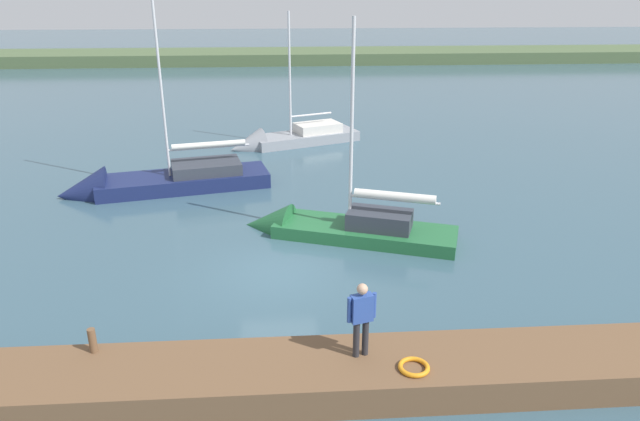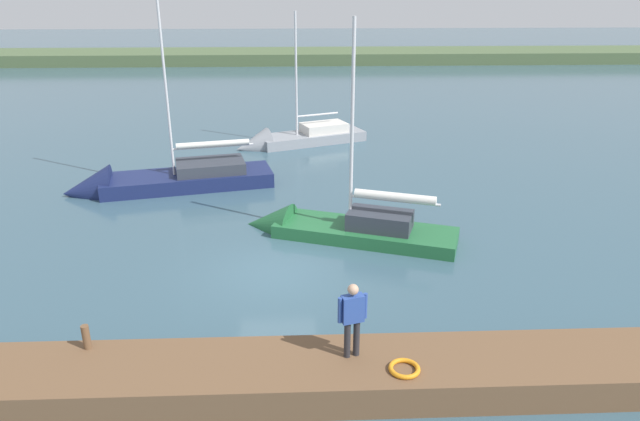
{
  "view_description": "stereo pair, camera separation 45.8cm",
  "coord_description": "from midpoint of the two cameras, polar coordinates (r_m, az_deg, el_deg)",
  "views": [
    {
      "loc": [
        -0.25,
        15.43,
        8.16
      ],
      "look_at": [
        -1.45,
        -2.08,
        1.16
      ],
      "focal_mm": 32.1,
      "sensor_mm": 36.0,
      "label": 1
    },
    {
      "loc": [
        -0.71,
        15.46,
        8.16
      ],
      "look_at": [
        -1.45,
        -2.08,
        1.16
      ],
      "focal_mm": 32.1,
      "sensor_mm": 36.0,
      "label": 2
    }
  ],
  "objects": [
    {
      "name": "sailboat_far_left",
      "position": [
        31.18,
        -2.37,
        6.89
      ],
      "size": [
        7.34,
        4.44,
        7.74
      ],
      "rotation": [
        0.0,
        0.0,
        0.38
      ],
      "color": "gray",
      "rests_on": "ground_plane"
    },
    {
      "name": "ground_plane",
      "position": [
        17.48,
        -3.73,
        -6.14
      ],
      "size": [
        200.0,
        200.0,
        0.0
      ],
      "primitive_type": "plane",
      "color": "#385666"
    },
    {
      "name": "mooring_post_near",
      "position": [
        13.6,
        -21.37,
        -11.67
      ],
      "size": [
        0.17,
        0.17,
        0.57
      ],
      "primitive_type": "cylinder",
      "color": "brown",
      "rests_on": "dock_pier"
    },
    {
      "name": "person_on_dock",
      "position": [
        12.12,
        4.35,
        -10.38
      ],
      "size": [
        0.63,
        0.34,
        1.73
      ],
      "rotation": [
        0.0,
        0.0,
        1.85
      ],
      "color": "#28282D",
      "rests_on": "dock_pier"
    },
    {
      "name": "sailboat_outer_mooring",
      "position": [
        19.88,
        2.16,
        -2.17
      ],
      "size": [
        7.64,
        4.23,
        8.16
      ],
      "rotation": [
        0.0,
        0.0,
        -0.34
      ],
      "color": "#236638",
      "rests_on": "ground_plane"
    },
    {
      "name": "life_ring_buoy",
      "position": [
        12.36,
        9.5,
        -15.29
      ],
      "size": [
        0.66,
        0.66,
        0.1
      ],
      "primitive_type": "torus",
      "color": "orange",
      "rests_on": "dock_pier"
    },
    {
      "name": "sailboat_near_dock",
      "position": [
        25.13,
        -15.42,
        2.56
      ],
      "size": [
        8.84,
        3.93,
        10.53
      ],
      "rotation": [
        0.0,
        0.0,
        0.22
      ],
      "color": "navy",
      "rests_on": "ground_plane"
    },
    {
      "name": "dock_pier",
      "position": [
        12.7,
        -4.24,
        -16.2
      ],
      "size": [
        26.17,
        1.95,
        0.73
      ],
      "primitive_type": "cube",
      "color": "brown",
      "rests_on": "ground_plane"
    },
    {
      "name": "far_shoreline",
      "position": [
        65.91,
        -2.89,
        14.6
      ],
      "size": [
        180.0,
        8.0,
        2.4
      ],
      "primitive_type": "cube",
      "color": "#4C603D",
      "rests_on": "ground_plane"
    }
  ]
}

